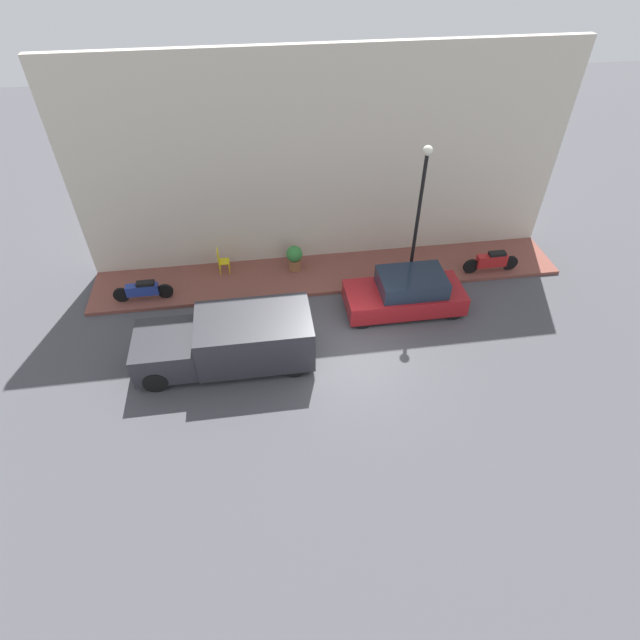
# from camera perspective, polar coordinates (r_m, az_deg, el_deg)

# --- Properties ---
(ground_plane) EXTENTS (60.00, 60.00, 0.00)m
(ground_plane) POSITION_cam_1_polar(r_m,az_deg,el_deg) (15.91, 3.39, -3.89)
(ground_plane) COLOR #47474C
(sidewalk) EXTENTS (2.41, 17.39, 0.13)m
(sidewalk) POSITION_cam_1_polar(r_m,az_deg,el_deg) (19.04, 1.01, 5.36)
(sidewalk) COLOR brown
(sidewalk) RESTS_ON ground_plane
(building_facade) EXTENTS (0.30, 17.39, 7.63)m
(building_facade) POSITION_cam_1_polar(r_m,az_deg,el_deg) (18.30, 0.47, 17.40)
(building_facade) COLOR beige
(building_facade) RESTS_ON ground_plane
(parked_car) EXTENTS (1.74, 4.04, 1.43)m
(parked_car) POSITION_cam_1_polar(r_m,az_deg,el_deg) (17.35, 9.80, 3.02)
(parked_car) COLOR maroon
(parked_car) RESTS_ON ground_plane
(delivery_van) EXTENTS (2.05, 5.30, 1.65)m
(delivery_van) POSITION_cam_1_polar(r_m,az_deg,el_deg) (15.33, -10.47, -2.32)
(delivery_van) COLOR #2D2D33
(delivery_van) RESTS_ON ground_plane
(motorcycle_blue) EXTENTS (0.30, 2.05, 0.74)m
(motorcycle_blue) POSITION_cam_1_polar(r_m,az_deg,el_deg) (18.52, -19.57, 3.25)
(motorcycle_blue) COLOR navy
(motorcycle_blue) RESTS_ON sidewalk
(motorcycle_red) EXTENTS (0.30, 2.13, 0.83)m
(motorcycle_red) POSITION_cam_1_polar(r_m,az_deg,el_deg) (19.86, 19.03, 6.39)
(motorcycle_red) COLOR #B21E1E
(motorcycle_red) RESTS_ON sidewalk
(streetlamp) EXTENTS (0.32, 0.32, 5.14)m
(streetlamp) POSITION_cam_1_polar(r_m,az_deg,el_deg) (17.09, 11.37, 13.06)
(streetlamp) COLOR black
(streetlamp) RESTS_ON sidewalk
(potted_plant) EXTENTS (0.61, 0.61, 0.99)m
(potted_plant) POSITION_cam_1_polar(r_m,az_deg,el_deg) (18.87, -2.94, 7.21)
(potted_plant) COLOR brown
(potted_plant) RESTS_ON sidewalk
(cafe_chair) EXTENTS (0.40, 0.40, 0.98)m
(cafe_chair) POSITION_cam_1_polar(r_m,az_deg,el_deg) (19.05, -11.21, 6.77)
(cafe_chair) COLOR yellow
(cafe_chair) RESTS_ON sidewalk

